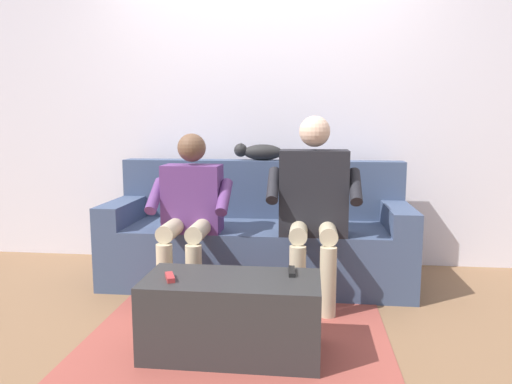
{
  "coord_description": "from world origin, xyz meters",
  "views": [
    {
      "loc": [
        -0.37,
        3.23,
        1.14
      ],
      "look_at": [
        0.0,
        -0.04,
        0.67
      ],
      "focal_mm": 33.3,
      "sensor_mm": 36.0,
      "label": 1
    }
  ],
  "objects": [
    {
      "name": "remote_black",
      "position": [
        -0.29,
        0.91,
        0.4
      ],
      "size": [
        0.04,
        0.14,
        0.02
      ],
      "primitive_type": "cube",
      "rotation": [
        0.0,
        0.0,
        4.78
      ],
      "color": "black",
      "rests_on": "coffee_table"
    },
    {
      "name": "couch",
      "position": [
        0.0,
        -0.14,
        0.3
      ],
      "size": [
        2.15,
        0.76,
        0.87
      ],
      "color": "#3D4C6B",
      "rests_on": "ground"
    },
    {
      "name": "person_right_seated",
      "position": [
        0.4,
        0.26,
        0.61
      ],
      "size": [
        0.53,
        0.52,
        1.08
      ],
      "color": "#5B3370",
      "rests_on": "ground"
    },
    {
      "name": "cat_on_backrest",
      "position": [
        0.01,
        -0.38,
        0.93
      ],
      "size": [
        0.52,
        0.13,
        0.13
      ],
      "color": "black",
      "rests_on": "couch"
    },
    {
      "name": "person_left_seated",
      "position": [
        -0.4,
        0.22,
        0.67
      ],
      "size": [
        0.59,
        0.5,
        1.19
      ],
      "color": "black",
      "rests_on": "ground"
    },
    {
      "name": "ground_plane",
      "position": [
        0.0,
        0.6,
        0.0
      ],
      "size": [
        8.0,
        8.0,
        0.0
      ],
      "primitive_type": "plane",
      "color": "#846042"
    },
    {
      "name": "remote_red",
      "position": [
        0.3,
        1.07,
        0.4
      ],
      "size": [
        0.08,
        0.12,
        0.02
      ],
      "primitive_type": "cube",
      "rotation": [
        0.0,
        0.0,
        5.12
      ],
      "color": "#B73333",
      "rests_on": "coffee_table"
    },
    {
      "name": "back_wall",
      "position": [
        0.0,
        -0.67,
        1.26
      ],
      "size": [
        4.99,
        0.06,
        2.53
      ],
      "primitive_type": "cube",
      "color": "silver",
      "rests_on": "ground"
    },
    {
      "name": "floor_rug",
      "position": [
        0.0,
        0.86,
        0.0
      ],
      "size": [
        1.61,
        1.63,
        0.01
      ],
      "primitive_type": "cube",
      "color": "#9E473D",
      "rests_on": "ground"
    },
    {
      "name": "coffee_table",
      "position": [
        0.0,
        1.01,
        0.2
      ],
      "size": [
        0.87,
        0.42,
        0.39
      ],
      "color": "#2D2D2D",
      "rests_on": "ground"
    }
  ]
}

